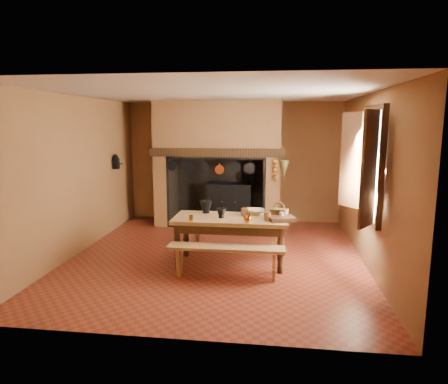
{
  "coord_description": "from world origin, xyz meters",
  "views": [
    {
      "loc": [
        0.99,
        -6.65,
        2.32
      ],
      "look_at": [
        0.09,
        0.3,
        1.1
      ],
      "focal_mm": 32.0,
      "sensor_mm": 36.0,
      "label": 1
    }
  ],
  "objects_px": {
    "iron_range": "(230,202)",
    "bench_front": "(226,254)",
    "mixing_bowl": "(254,212)",
    "work_table": "(231,225)",
    "wicker_basket": "(279,213)",
    "coffee_grinder": "(245,212)"
  },
  "relations": [
    {
      "from": "work_table",
      "to": "wicker_basket",
      "type": "bearing_deg",
      "value": 5.33
    },
    {
      "from": "iron_range",
      "to": "bench_front",
      "type": "xyz_separation_m",
      "value": [
        0.33,
        -3.4,
        -0.11
      ]
    },
    {
      "from": "wicker_basket",
      "to": "coffee_grinder",
      "type": "bearing_deg",
      "value": -170.87
    },
    {
      "from": "iron_range",
      "to": "coffee_grinder",
      "type": "height_order",
      "value": "iron_range"
    },
    {
      "from": "bench_front",
      "to": "mixing_bowl",
      "type": "relative_size",
      "value": 5.21
    },
    {
      "from": "coffee_grinder",
      "to": "wicker_basket",
      "type": "bearing_deg",
      "value": -21.95
    },
    {
      "from": "iron_range",
      "to": "coffee_grinder",
      "type": "distance_m",
      "value": 2.73
    },
    {
      "from": "iron_range",
      "to": "coffee_grinder",
      "type": "xyz_separation_m",
      "value": [
        0.54,
        -2.65,
        0.38
      ]
    },
    {
      "from": "iron_range",
      "to": "mixing_bowl",
      "type": "xyz_separation_m",
      "value": [
        0.7,
        -2.53,
        0.36
      ]
    },
    {
      "from": "wicker_basket",
      "to": "mixing_bowl",
      "type": "bearing_deg",
      "value": 171.0
    },
    {
      "from": "work_table",
      "to": "wicker_basket",
      "type": "xyz_separation_m",
      "value": [
        0.78,
        0.07,
        0.21
      ]
    },
    {
      "from": "iron_range",
      "to": "bench_front",
      "type": "distance_m",
      "value": 3.42
    },
    {
      "from": "mixing_bowl",
      "to": "iron_range",
      "type": "bearing_deg",
      "value": 105.51
    },
    {
      "from": "work_table",
      "to": "mixing_bowl",
      "type": "relative_size",
      "value": 5.46
    },
    {
      "from": "iron_range",
      "to": "bench_front",
      "type": "bearing_deg",
      "value": -84.54
    },
    {
      "from": "iron_range",
      "to": "wicker_basket",
      "type": "xyz_separation_m",
      "value": [
        1.11,
        -2.72,
        0.4
      ]
    },
    {
      "from": "coffee_grinder",
      "to": "mixing_bowl",
      "type": "distance_m",
      "value": 0.2
    },
    {
      "from": "work_table",
      "to": "coffee_grinder",
      "type": "bearing_deg",
      "value": 34.15
    },
    {
      "from": "iron_range",
      "to": "work_table",
      "type": "bearing_deg",
      "value": -83.36
    },
    {
      "from": "work_table",
      "to": "mixing_bowl",
      "type": "height_order",
      "value": "mixing_bowl"
    },
    {
      "from": "mixing_bowl",
      "to": "wicker_basket",
      "type": "bearing_deg",
      "value": -25.78
    },
    {
      "from": "iron_range",
      "to": "mixing_bowl",
      "type": "relative_size",
      "value": 4.73
    }
  ]
}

